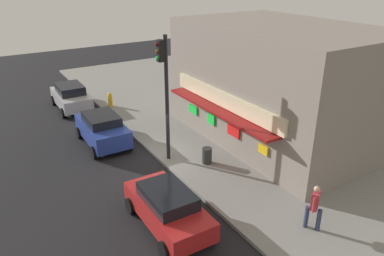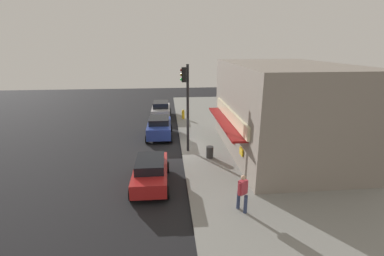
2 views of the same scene
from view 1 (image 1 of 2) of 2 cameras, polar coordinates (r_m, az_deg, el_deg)
The scene contains 10 objects.
ground_plane at distance 18.73m, azimuth -5.58°, elevation -4.69°, with size 58.39×58.39×0.00m, color black.
sidewalk at distance 21.68m, azimuth 8.68°, elevation -0.55°, with size 38.93×11.96×0.15m, color gray.
corner_building at distance 20.32m, azimuth 13.21°, elevation 6.74°, with size 10.99×7.90×6.04m.
traffic_light at distance 16.92m, azimuth -4.22°, elevation 6.72°, with size 0.32×0.58×6.00m.
fire_hydrant at distance 25.62m, azimuth -12.41°, elevation 4.26°, with size 0.52×0.28×0.94m.
trash_can at distance 17.79m, azimuth 2.30°, elevation -4.24°, with size 0.47×0.47×0.78m, color #2D2D2D.
pedestrian at distance 14.00m, azimuth 18.25°, elevation -11.26°, with size 0.58×0.52×1.77m.
parked_car_blue at distance 20.39m, azimuth -13.58°, elevation -0.11°, with size 4.01×2.14×1.68m.
parked_car_red at distance 13.83m, azimuth -3.73°, elevation -12.03°, with size 4.12×2.02×1.52m.
parked_car_silver at distance 26.15m, azimuth -18.05°, elevation 4.61°, with size 4.07×2.11×1.66m.
Camera 1 is at (14.92, -7.08, 8.84)m, focal length 34.80 mm.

